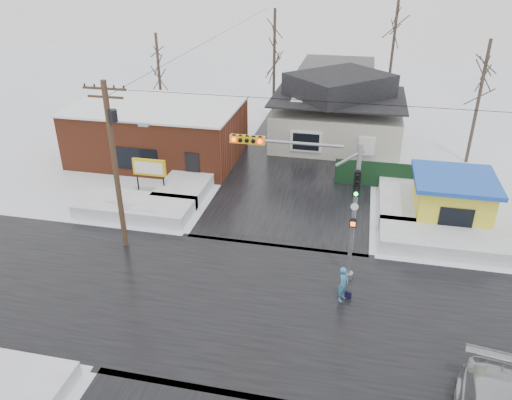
% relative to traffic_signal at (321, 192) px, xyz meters
% --- Properties ---
extents(ground, '(120.00, 120.00, 0.00)m').
position_rel_traffic_signal_xyz_m(ground, '(-2.43, -2.97, -4.54)').
color(ground, white).
rests_on(ground, ground).
extents(road_ns, '(10.00, 120.00, 0.02)m').
position_rel_traffic_signal_xyz_m(road_ns, '(-2.43, -2.97, -4.53)').
color(road_ns, black).
rests_on(road_ns, ground).
extents(road_ew, '(120.00, 10.00, 0.02)m').
position_rel_traffic_signal_xyz_m(road_ew, '(-2.43, -2.97, -4.53)').
color(road_ew, black).
rests_on(road_ew, ground).
extents(snowbank_nw, '(7.00, 3.00, 0.80)m').
position_rel_traffic_signal_xyz_m(snowbank_nw, '(-11.43, 4.03, -4.14)').
color(snowbank_nw, white).
rests_on(snowbank_nw, ground).
extents(snowbank_ne, '(7.00, 3.00, 0.80)m').
position_rel_traffic_signal_xyz_m(snowbank_ne, '(6.57, 4.03, -4.14)').
color(snowbank_ne, white).
rests_on(snowbank_ne, ground).
extents(snowbank_nside_w, '(3.00, 8.00, 0.80)m').
position_rel_traffic_signal_xyz_m(snowbank_nside_w, '(-9.43, 9.03, -4.14)').
color(snowbank_nside_w, white).
rests_on(snowbank_nside_w, ground).
extents(snowbank_nside_e, '(3.00, 8.00, 0.80)m').
position_rel_traffic_signal_xyz_m(snowbank_nside_e, '(4.57, 9.03, -4.14)').
color(snowbank_nside_e, white).
rests_on(snowbank_nside_e, ground).
extents(traffic_signal, '(6.05, 0.68, 7.00)m').
position_rel_traffic_signal_xyz_m(traffic_signal, '(0.00, 0.00, 0.00)').
color(traffic_signal, gray).
rests_on(traffic_signal, ground).
extents(utility_pole, '(3.15, 0.44, 9.00)m').
position_rel_traffic_signal_xyz_m(utility_pole, '(-10.36, 0.53, 0.57)').
color(utility_pole, '#382619').
rests_on(utility_pole, ground).
extents(brick_building, '(12.20, 8.20, 4.12)m').
position_rel_traffic_signal_xyz_m(brick_building, '(-13.43, 13.03, -2.46)').
color(brick_building, brown).
rests_on(brick_building, ground).
extents(marquee_sign, '(2.20, 0.21, 2.55)m').
position_rel_traffic_signal_xyz_m(marquee_sign, '(-11.43, 6.53, -2.62)').
color(marquee_sign, black).
rests_on(marquee_sign, ground).
extents(house, '(10.40, 8.40, 5.76)m').
position_rel_traffic_signal_xyz_m(house, '(-0.43, 19.03, -1.92)').
color(house, beige).
rests_on(house, ground).
extents(kiosk, '(4.60, 4.60, 2.88)m').
position_rel_traffic_signal_xyz_m(kiosk, '(7.07, 7.03, -3.08)').
color(kiosk, yellow).
rests_on(kiosk, ground).
extents(fence, '(8.00, 0.12, 1.80)m').
position_rel_traffic_signal_xyz_m(fence, '(4.07, 11.03, -3.64)').
color(fence, black).
rests_on(fence, ground).
extents(tree_far_left, '(3.00, 3.00, 10.00)m').
position_rel_traffic_signal_xyz_m(tree_far_left, '(-6.43, 23.03, 3.41)').
color(tree_far_left, '#332821').
rests_on(tree_far_left, ground).
extents(tree_far_mid, '(3.00, 3.00, 12.00)m').
position_rel_traffic_signal_xyz_m(tree_far_mid, '(3.57, 25.03, 5.00)').
color(tree_far_mid, '#332821').
rests_on(tree_far_mid, ground).
extents(tree_far_right, '(3.00, 3.00, 9.00)m').
position_rel_traffic_signal_xyz_m(tree_far_right, '(9.57, 17.03, 2.62)').
color(tree_far_right, '#332821').
rests_on(tree_far_right, ground).
extents(tree_far_west, '(3.00, 3.00, 8.00)m').
position_rel_traffic_signal_xyz_m(tree_far_west, '(-16.43, 21.03, 1.82)').
color(tree_far_west, '#332821').
rests_on(tree_far_west, ground).
extents(pedestrian, '(0.62, 0.74, 1.74)m').
position_rel_traffic_signal_xyz_m(pedestrian, '(1.40, -1.77, -3.67)').
color(pedestrian, teal).
rests_on(pedestrian, ground).
extents(shopping_bag, '(0.30, 0.22, 0.35)m').
position_rel_traffic_signal_xyz_m(shopping_bag, '(1.67, -1.61, -4.36)').
color(shopping_bag, black).
rests_on(shopping_bag, ground).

